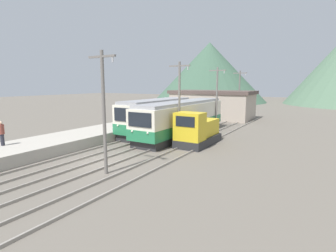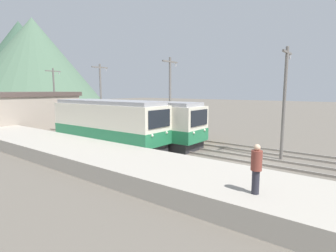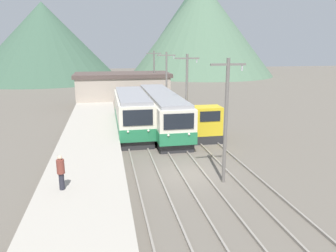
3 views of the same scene
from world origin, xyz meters
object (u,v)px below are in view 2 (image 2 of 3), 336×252
(catenary_mast_mid, at_px, (170,97))
(person_on_platform, at_px, (256,167))
(catenary_mast_near, at_px, (284,99))
(catenary_mast_distant, at_px, (54,95))
(commuter_train_left, at_px, (108,126))
(commuter_train_center, at_px, (128,122))
(catenary_mast_far, at_px, (101,96))
(shunting_locomotive, at_px, (175,126))

(catenary_mast_mid, bearing_deg, person_on_platform, -130.71)
(catenary_mast_near, xyz_separation_m, person_on_platform, (-8.92, -1.30, -2.06))
(catenary_mast_near, bearing_deg, person_on_platform, -171.69)
(catenary_mast_near, distance_m, catenary_mast_distant, 27.18)
(commuter_train_left, xyz_separation_m, commuter_train_center, (2.80, 0.61, -0.05))
(commuter_train_left, distance_m, catenary_mast_far, 7.81)
(catenary_mast_distant, distance_m, person_on_platform, 29.92)
(person_on_platform, bearing_deg, catenary_mast_near, 8.31)
(catenary_mast_mid, xyz_separation_m, catenary_mast_far, (0.00, 9.06, 0.00))
(shunting_locomotive, xyz_separation_m, person_on_platform, (-10.41, -10.92, 0.64))
(commuter_train_left, xyz_separation_m, catenary_mast_mid, (4.31, -2.93, 2.19))
(commuter_train_left, xyz_separation_m, catenary_mast_far, (4.31, 6.13, 2.19))
(catenary_mast_mid, bearing_deg, catenary_mast_near, -90.00)
(commuter_train_left, distance_m, catenary_mast_near, 12.93)
(shunting_locomotive, bearing_deg, catenary_mast_distant, 94.86)
(catenary_mast_far, xyz_separation_m, person_on_platform, (-8.92, -19.42, -2.06))
(catenary_mast_far, xyz_separation_m, catenary_mast_distant, (0.00, 9.06, 0.00))
(commuter_train_left, bearing_deg, catenary_mast_mid, -34.22)
(commuter_train_center, bearing_deg, catenary_mast_distant, 84.10)
(commuter_train_center, bearing_deg, commuter_train_left, -167.76)
(catenary_mast_near, bearing_deg, catenary_mast_far, 90.00)
(commuter_train_left, bearing_deg, shunting_locomotive, -22.26)
(shunting_locomotive, bearing_deg, catenary_mast_far, 99.95)
(person_on_platform, bearing_deg, catenary_mast_far, 65.34)
(catenary_mast_mid, relative_size, catenary_mast_far, 1.00)
(catenary_mast_near, bearing_deg, commuter_train_center, 96.82)
(commuter_train_left, bearing_deg, catenary_mast_far, 54.91)
(person_on_platform, bearing_deg, catenary_mast_distant, 72.62)
(commuter_train_center, relative_size, shunting_locomotive, 2.80)
(person_on_platform, bearing_deg, commuter_train_center, 61.94)
(shunting_locomotive, xyz_separation_m, catenary_mast_near, (-1.49, -9.62, 2.70))
(catenary_mast_far, bearing_deg, catenary_mast_mid, -90.00)
(catenary_mast_far, bearing_deg, catenary_mast_near, -90.00)
(shunting_locomotive, height_order, catenary_mast_mid, catenary_mast_mid)
(shunting_locomotive, xyz_separation_m, catenary_mast_distant, (-1.49, 17.57, 2.70))
(catenary_mast_far, height_order, catenary_mast_distant, same)
(catenary_mast_near, xyz_separation_m, catenary_mast_far, (0.00, 18.12, 0.00))
(commuter_train_left, height_order, catenary_mast_distant, catenary_mast_distant)
(catenary_mast_mid, distance_m, catenary_mast_far, 9.06)
(catenary_mast_near, relative_size, catenary_mast_distant, 1.00)
(commuter_train_center, distance_m, catenary_mast_mid, 4.45)
(commuter_train_left, bearing_deg, catenary_mast_near, -70.24)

